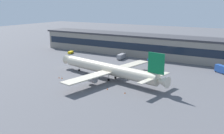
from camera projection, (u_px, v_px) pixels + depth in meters
ground_plane at (109, 79)px, 121.42m from camera, size 600.00×600.00×0.00m
terminal_building at (155, 46)px, 170.44m from camera, size 178.39×20.15×14.55m
airliner at (109, 69)px, 119.58m from camera, size 63.83×55.20×16.18m
pushback_tractor at (71, 52)px, 182.10m from camera, size 3.76×5.31×1.75m
follow_me_car at (150, 60)px, 155.96m from camera, size 4.44×4.47×1.85m
fuel_truck at (121, 56)px, 163.90m from camera, size 3.40×8.58×3.35m
catering_truck at (221, 69)px, 130.78m from camera, size 7.30×6.43×4.15m
traffic_cone_0 at (107, 89)px, 106.15m from camera, size 0.50×0.50×0.62m
traffic_cone_1 at (59, 77)px, 122.35m from camera, size 0.57×0.57×0.72m
traffic_cone_2 at (125, 93)px, 101.47m from camera, size 0.58×0.58×0.72m
traffic_cone_3 at (62, 78)px, 121.41m from camera, size 0.60×0.60×0.74m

